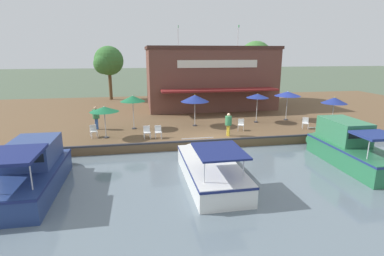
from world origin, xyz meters
name	(u,v)px	position (x,y,z in m)	size (l,w,h in m)	color
ground_plane	(217,150)	(0.00, 0.00, 0.00)	(220.00, 220.00, 0.00)	#4C5B47
quay_deck	(189,113)	(-11.00, 0.00, 0.30)	(22.00, 56.00, 0.60)	brown
quay_edge_fender	(217,140)	(-0.10, 0.00, 0.65)	(0.20, 50.40, 0.10)	#2D2D33
waterfront_restaurant	(208,77)	(-13.31, 2.48, 3.74)	(9.92, 13.05, 8.48)	brown
patio_umbrella_mid_patio_right	(258,96)	(-4.70, 4.63, 2.82)	(1.83, 1.83, 2.44)	#B7B7B7
patio_umbrella_by_entrance	(288,94)	(-5.09, 7.49, 2.87)	(2.19, 2.19, 2.51)	#B7B7B7
patio_umbrella_near_quay_edge	(133,99)	(-4.29, -5.41, 2.92)	(1.87, 1.87, 2.59)	#B7B7B7
patio_umbrella_mid_patio_left	(104,109)	(-2.09, -7.28, 2.58)	(1.93, 1.93, 2.20)	#B7B7B7
patio_umbrella_back_row	(334,100)	(-1.58, 9.42, 2.79)	(1.86, 1.86, 2.46)	#B7B7B7
patio_umbrella_far_corner	(195,98)	(-4.41, -0.66, 2.81)	(2.20, 2.20, 2.51)	#B7B7B7
cafe_chair_under_first_umbrella	(94,130)	(-2.42, -8.12, 1.08)	(0.56, 0.56, 0.85)	white
cafe_chair_far_corner_seat	(147,131)	(-1.47, -4.52, 1.08)	(0.48, 0.48, 0.85)	white
cafe_chair_back_row_seat	(158,131)	(-1.42, -3.77, 1.08)	(0.45, 0.45, 0.85)	white
cafe_chair_facing_river	(305,122)	(-2.04, 7.52, 1.08)	(0.59, 0.59, 0.85)	white
cafe_chair_beside_entrance	(241,124)	(-2.41, 2.48, 1.08)	(0.57, 0.57, 0.85)	white
person_at_quay_edge	(228,122)	(-1.05, 1.07, 1.61)	(0.46, 0.46, 1.62)	gold
person_near_entrance	(96,115)	(-4.62, -8.19, 1.71)	(0.50, 0.50, 1.76)	#2D5193
motorboat_outer_channel	(33,170)	(4.07, -10.00, 0.92)	(6.92, 2.52, 2.36)	navy
motorboat_second_along	(345,146)	(3.60, 6.72, 0.97)	(7.10, 2.35, 2.41)	#287047
motorboat_distant_upstream	(208,166)	(4.32, -1.65, 0.64)	(7.17, 2.48, 2.09)	white
tree_downstream_bank	(108,62)	(-19.61, -8.43, 5.19)	(3.66, 3.48, 6.45)	brown
tree_behind_restaurant	(255,59)	(-16.63, 9.04, 5.54)	(4.14, 3.94, 7.03)	brown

